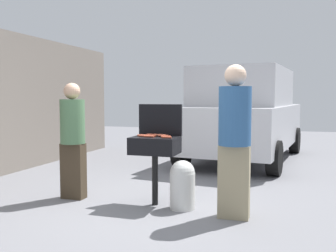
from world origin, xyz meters
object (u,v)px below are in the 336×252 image
Objects in this scene: propane_tank at (182,184)px; person_right at (235,136)px; hot_dog_2 at (151,136)px; parked_minivan at (245,114)px; person_left at (73,136)px; hot_dog_1 at (166,136)px; bbq_grill at (155,148)px; hot_dog_9 at (142,135)px; hot_dog_0 at (166,137)px; hot_dog_3 at (163,136)px; hot_dog_8 at (161,135)px; hot_dog_5 at (149,136)px; hot_dog_4 at (145,135)px; hot_dog_6 at (152,135)px; hot_dog_7 at (144,136)px.

propane_tank is 0.35× the size of person_right.
hot_dog_2 is 4.02m from parked_minivan.
person_left is 2.26m from person_right.
hot_dog_1 is 0.07× the size of person_right.
hot_dog_2 is (-0.21, 0.02, 0.00)m from hot_dog_1.
hot_dog_1 reaches higher than propane_tank.
person_left is 4.43m from parked_minivan.
bbq_grill is at bearing 86.96° from parked_minivan.
hot_dog_9 is 0.07× the size of person_right.
hot_dog_0 is at bearing -7.58° from person_left.
hot_dog_3 and hot_dog_8 have the same top height.
hot_dog_0 and hot_dog_5 have the same top height.
hot_dog_4 is at bearing 167.79° from propane_tank.
hot_dog_2 is 0.13m from hot_dog_9.
hot_dog_6 is at bearing 4.72° from person_left.
bbq_grill is 0.50× the size of person_right.
hot_dog_0 is 0.27m from hot_dog_2.
bbq_grill is at bearing -105.58° from hot_dog_8.
hot_dog_7 is 1.21m from person_right.
person_right is (1.06, -0.24, 0.21)m from bbq_grill.
hot_dog_5 is at bearing -164.47° from hot_dog_1.
hot_dog_2 is at bearing 28.25° from hot_dog_7.
hot_dog_3 is 0.67m from propane_tank.
person_right reaches higher than hot_dog_7.
hot_dog_5 is 1.12m from person_right.
parked_minivan is (-0.33, 4.19, 0.06)m from person_right.
parked_minivan reaches higher than hot_dog_7.
bbq_grill is 6.88× the size of hot_dog_3.
hot_dog_6 is (-0.04, 0.13, 0.00)m from hot_dog_2.
parked_minivan is at bearing 81.79° from hot_dog_1.
parked_minivan is at bearing 77.78° from hot_dog_7.
hot_dog_2 and hot_dog_4 have the same top height.
hot_dog_7 is 0.08× the size of person_left.
hot_dog_1 is 1.00× the size of hot_dog_9.
hot_dog_6 is 0.13m from hot_dog_8.
hot_dog_0 is 0.34m from hot_dog_7.
hot_dog_1 and hot_dog_2 have the same top height.
hot_dog_4 is 0.21× the size of propane_tank.
hot_dog_5 reaches higher than propane_tank.
hot_dog_8 is at bearing 3.39° from person_left.
hot_dog_2 and hot_dog_8 have the same top height.
hot_dog_2 is 0.08m from hot_dog_5.
propane_tank is (0.30, -0.13, -0.59)m from hot_dog_3.
parked_minivan reaches higher than hot_dog_8.
propane_tank is at bearing -11.92° from hot_dog_1.
hot_dog_5 and hot_dog_8 have the same top height.
hot_dog_7 is (-0.14, -0.04, 0.15)m from bbq_grill.
person_right is (0.90, -0.22, 0.06)m from hot_dog_1.
hot_dog_0 is at bearing -23.24° from person_right.
person_left reaches higher than hot_dog_2.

